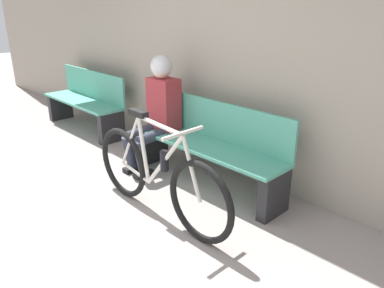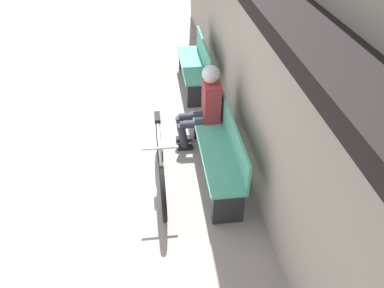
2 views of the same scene
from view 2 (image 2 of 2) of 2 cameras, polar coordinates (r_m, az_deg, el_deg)
The scene contains 6 objects.
ground_plane at distance 5.31m, azimuth -17.55°, elevation -3.77°, with size 24.00×24.00×0.00m, color gray.
storefront_wall at distance 4.48m, azimuth 9.74°, elevation 14.80°, with size 12.00×0.56×3.20m.
park_bench_near at distance 4.78m, azimuth 4.33°, elevation -0.80°, with size 1.76×0.42×0.83m.
bicycle at distance 4.63m, azimuth -4.82°, elevation -2.78°, with size 1.69×0.40×0.90m.
person_seated at distance 5.13m, azimuth 1.98°, elevation 6.44°, with size 0.34×0.61×1.24m.
park_bench_far at distance 6.85m, azimuth 0.54°, elevation 11.83°, with size 1.57×0.42×0.83m.
Camera 2 is at (3.96, 1.13, 3.35)m, focal length 35.00 mm.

